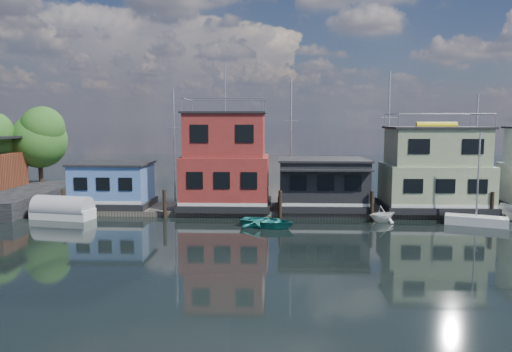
{
  "coord_description": "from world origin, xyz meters",
  "views": [
    {
      "loc": [
        -4.15,
        -28.73,
        7.62
      ],
      "look_at": [
        -5.99,
        12.0,
        3.0
      ],
      "focal_mm": 35.0,
      "sensor_mm": 36.0,
      "label": 1
    }
  ],
  "objects_px": {
    "dinghy_teal": "(268,222)",
    "dinghy_white": "(382,214)",
    "houseboat_red": "(226,163)",
    "houseboat_green": "(435,170)",
    "houseboat_dark": "(323,183)",
    "houseboat_blue": "(113,185)",
    "day_sailer": "(476,220)",
    "tarp_runabout": "(63,210)"
  },
  "relations": [
    {
      "from": "dinghy_teal",
      "to": "dinghy_white",
      "type": "relative_size",
      "value": 1.68
    },
    {
      "from": "houseboat_red",
      "to": "tarp_runabout",
      "type": "relative_size",
      "value": 2.39
    },
    {
      "from": "dinghy_teal",
      "to": "dinghy_white",
      "type": "bearing_deg",
      "value": -53.95
    },
    {
      "from": "houseboat_red",
      "to": "day_sailer",
      "type": "height_order",
      "value": "houseboat_red"
    },
    {
      "from": "houseboat_dark",
      "to": "tarp_runabout",
      "type": "distance_m",
      "value": 20.66
    },
    {
      "from": "houseboat_red",
      "to": "houseboat_dark",
      "type": "height_order",
      "value": "houseboat_red"
    },
    {
      "from": "houseboat_red",
      "to": "houseboat_green",
      "type": "relative_size",
      "value": 1.41
    },
    {
      "from": "houseboat_blue",
      "to": "houseboat_red",
      "type": "height_order",
      "value": "houseboat_red"
    },
    {
      "from": "houseboat_blue",
      "to": "day_sailer",
      "type": "bearing_deg",
      "value": -9.03
    },
    {
      "from": "dinghy_teal",
      "to": "dinghy_white",
      "type": "height_order",
      "value": "dinghy_white"
    },
    {
      "from": "houseboat_red",
      "to": "houseboat_green",
      "type": "distance_m",
      "value": 17.01
    },
    {
      "from": "houseboat_green",
      "to": "day_sailer",
      "type": "bearing_deg",
      "value": -69.16
    },
    {
      "from": "houseboat_blue",
      "to": "dinghy_teal",
      "type": "height_order",
      "value": "houseboat_blue"
    },
    {
      "from": "houseboat_red",
      "to": "houseboat_green",
      "type": "xyz_separation_m",
      "value": [
        17.0,
        0.0,
        -0.55
      ]
    },
    {
      "from": "tarp_runabout",
      "to": "houseboat_green",
      "type": "bearing_deg",
      "value": 17.59
    },
    {
      "from": "houseboat_green",
      "to": "dinghy_white",
      "type": "relative_size",
      "value": 3.56
    },
    {
      "from": "dinghy_white",
      "to": "day_sailer",
      "type": "distance_m",
      "value": 6.63
    },
    {
      "from": "houseboat_blue",
      "to": "dinghy_teal",
      "type": "xyz_separation_m",
      "value": [
        13.1,
        -5.9,
        -1.79
      ]
    },
    {
      "from": "day_sailer",
      "to": "houseboat_blue",
      "type": "bearing_deg",
      "value": -168.09
    },
    {
      "from": "houseboat_green",
      "to": "tarp_runabout",
      "type": "xyz_separation_m",
      "value": [
        -29.28,
        -3.53,
        -2.84
      ]
    },
    {
      "from": "houseboat_blue",
      "to": "tarp_runabout",
      "type": "bearing_deg",
      "value": -128.24
    },
    {
      "from": "houseboat_dark",
      "to": "houseboat_green",
      "type": "distance_m",
      "value": 9.07
    },
    {
      "from": "day_sailer",
      "to": "dinghy_white",
      "type": "bearing_deg",
      "value": -166.82
    },
    {
      "from": "day_sailer",
      "to": "tarp_runabout",
      "type": "bearing_deg",
      "value": -160.82
    },
    {
      "from": "dinghy_teal",
      "to": "houseboat_green",
      "type": "bearing_deg",
      "value": -45.33
    },
    {
      "from": "houseboat_blue",
      "to": "dinghy_teal",
      "type": "bearing_deg",
      "value": -24.22
    },
    {
      "from": "houseboat_red",
      "to": "tarp_runabout",
      "type": "xyz_separation_m",
      "value": [
        -12.28,
        -3.53,
        -3.39
      ]
    },
    {
      "from": "houseboat_red",
      "to": "tarp_runabout",
      "type": "height_order",
      "value": "houseboat_red"
    },
    {
      "from": "houseboat_blue",
      "to": "dinghy_white",
      "type": "distance_m",
      "value": 21.99
    },
    {
      "from": "houseboat_blue",
      "to": "houseboat_dark",
      "type": "relative_size",
      "value": 0.86
    },
    {
      "from": "houseboat_blue",
      "to": "dinghy_teal",
      "type": "relative_size",
      "value": 1.61
    },
    {
      "from": "houseboat_dark",
      "to": "houseboat_red",
      "type": "bearing_deg",
      "value": 179.86
    },
    {
      "from": "houseboat_dark",
      "to": "dinghy_teal",
      "type": "distance_m",
      "value": 7.61
    },
    {
      "from": "houseboat_green",
      "to": "houseboat_red",
      "type": "bearing_deg",
      "value": -180.0
    },
    {
      "from": "houseboat_dark",
      "to": "dinghy_white",
      "type": "xyz_separation_m",
      "value": [
        4.14,
        -3.57,
        -1.8
      ]
    },
    {
      "from": "dinghy_white",
      "to": "tarp_runabout",
      "type": "distance_m",
      "value": 24.42
    },
    {
      "from": "houseboat_dark",
      "to": "dinghy_white",
      "type": "relative_size",
      "value": 3.14
    },
    {
      "from": "dinghy_white",
      "to": "houseboat_green",
      "type": "bearing_deg",
      "value": -81.56
    },
    {
      "from": "houseboat_blue",
      "to": "day_sailer",
      "type": "relative_size",
      "value": 0.96
    },
    {
      "from": "houseboat_red",
      "to": "day_sailer",
      "type": "distance_m",
      "value": 19.59
    },
    {
      "from": "houseboat_green",
      "to": "dinghy_white",
      "type": "height_order",
      "value": "houseboat_green"
    },
    {
      "from": "day_sailer",
      "to": "houseboat_dark",
      "type": "bearing_deg",
      "value": 178.31
    }
  ]
}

